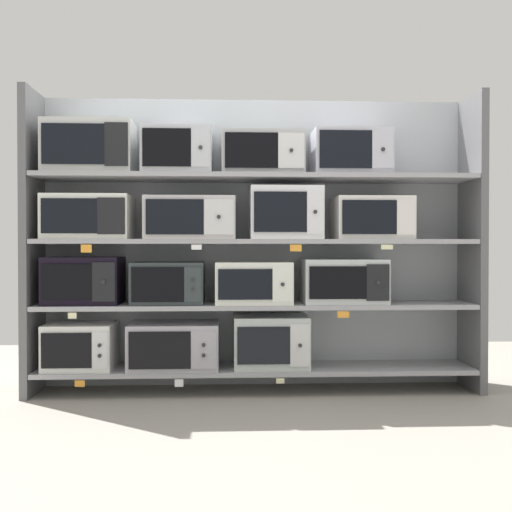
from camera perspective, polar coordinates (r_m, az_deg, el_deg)
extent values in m
cube|color=gray|center=(3.23, 0.87, -16.43)|extent=(6.83, 6.00, 0.02)
cube|color=#9EA3A8|center=(4.30, -0.14, 1.24)|extent=(3.03, 0.04, 1.96)
cube|color=#5B5B5E|center=(4.26, -19.79, 1.19)|extent=(0.05, 0.41, 1.96)
cube|color=#5B5B5E|center=(4.39, 19.19, 1.19)|extent=(0.05, 0.41, 1.96)
cube|color=#99999E|center=(4.16, 0.00, -10.30)|extent=(2.83, 0.41, 0.03)
cube|color=silver|center=(4.23, -15.73, -7.91)|extent=(0.43, 0.36, 0.29)
cube|color=black|center=(4.06, -16.95, -8.28)|extent=(0.31, 0.01, 0.22)
cube|color=silver|center=(4.02, -14.10, -8.37)|extent=(0.10, 0.01, 0.23)
cylinder|color=#262628|center=(4.02, -14.13, -8.85)|extent=(0.02, 0.01, 0.02)
cylinder|color=#262628|center=(4.01, -14.13, -7.93)|extent=(0.02, 0.01, 0.02)
cube|color=#A19CA7|center=(4.14, -7.47, -8.08)|extent=(0.58, 0.40, 0.29)
cube|color=black|center=(3.94, -8.80, -8.53)|extent=(0.38, 0.01, 0.23)
cube|color=#A19CA7|center=(3.93, -4.81, -8.57)|extent=(0.16, 0.01, 0.24)
cylinder|color=#262628|center=(3.92, -4.81, -9.05)|extent=(0.02, 0.01, 0.02)
cylinder|color=#262628|center=(3.91, -4.82, -8.12)|extent=(0.02, 0.01, 0.02)
cube|color=#B0B9B5|center=(4.13, 1.36, -7.79)|extent=(0.49, 0.36, 0.34)
cube|color=black|center=(3.95, 0.72, -8.20)|extent=(0.33, 0.01, 0.24)
cube|color=silver|center=(3.97, 4.04, -8.15)|extent=(0.12, 0.01, 0.27)
cylinder|color=#262628|center=(3.96, 4.06, -8.17)|extent=(0.02, 0.01, 0.02)
cube|color=orange|center=(4.06, -15.83, -11.17)|extent=(0.06, 0.00, 0.04)
cube|color=white|center=(3.97, -7.06, -11.47)|extent=(0.05, 0.00, 0.05)
cube|color=beige|center=(3.97, 2.24, -11.36)|extent=(0.05, 0.00, 0.03)
cube|color=#99999E|center=(4.10, 0.00, -4.54)|extent=(2.83, 0.41, 0.03)
cube|color=black|center=(4.18, -15.46, -2.17)|extent=(0.48, 0.35, 0.30)
cube|color=black|center=(4.03, -16.92, -2.29)|extent=(0.31, 0.01, 0.22)
cube|color=black|center=(3.98, -13.78, -2.32)|extent=(0.14, 0.01, 0.24)
cylinder|color=#262628|center=(3.97, -13.81, -2.32)|extent=(0.02, 0.01, 0.02)
cube|color=#2D3537|center=(4.10, -8.01, -2.44)|extent=(0.46, 0.37, 0.27)
cube|color=black|center=(3.92, -8.98, -2.60)|extent=(0.33, 0.01, 0.22)
cube|color=#2D3537|center=(3.90, -5.81, -2.61)|extent=(0.11, 0.01, 0.22)
cylinder|color=#262628|center=(3.89, -5.81, -3.06)|extent=(0.02, 0.01, 0.02)
cylinder|color=#262628|center=(3.89, -5.81, -2.18)|extent=(0.02, 0.01, 0.02)
cube|color=silver|center=(4.09, -0.26, -2.44)|extent=(0.49, 0.39, 0.27)
cube|color=black|center=(3.88, -0.98, -2.61)|extent=(0.34, 0.01, 0.19)
cube|color=silver|center=(3.90, 2.43, -2.60)|extent=(0.13, 0.01, 0.22)
cylinder|color=#262628|center=(3.89, 2.45, -2.61)|extent=(0.02, 0.01, 0.02)
cube|color=#B6BCBD|center=(4.15, 7.94, -2.27)|extent=(0.54, 0.39, 0.29)
cube|color=black|center=(3.95, 7.52, -2.44)|extent=(0.36, 0.01, 0.21)
cube|color=black|center=(4.00, 11.10, -2.40)|extent=(0.14, 0.01, 0.23)
cylinder|color=#262628|center=(3.99, 11.13, -2.41)|extent=(0.02, 0.01, 0.02)
cube|color=beige|center=(4.01, -16.47, -5.26)|extent=(0.05, 0.00, 0.04)
cube|color=orange|center=(3.96, 8.00, -5.32)|extent=(0.07, 0.00, 0.04)
cube|color=#99999E|center=(4.08, 0.00, 1.33)|extent=(2.83, 0.41, 0.03)
cube|color=silver|center=(4.18, -15.04, 3.44)|extent=(0.54, 0.37, 0.28)
cube|color=black|center=(4.01, -16.73, 3.54)|extent=(0.34, 0.01, 0.22)
cube|color=black|center=(3.96, -13.13, 3.59)|extent=(0.17, 0.01, 0.23)
cube|color=#B8B2B5|center=(4.09, -5.99, 3.45)|extent=(0.58, 0.40, 0.27)
cube|color=black|center=(3.88, -7.44, 3.58)|extent=(0.36, 0.01, 0.22)
cube|color=silver|center=(3.87, -3.43, 3.59)|extent=(0.18, 0.01, 0.22)
cylinder|color=#262628|center=(3.86, -3.43, 3.60)|extent=(0.02, 0.01, 0.02)
cube|color=silver|center=(4.10, 2.66, 3.90)|extent=(0.46, 0.41, 0.34)
cube|color=black|center=(3.89, 2.26, 4.06)|extent=(0.33, 0.01, 0.25)
cube|color=silver|center=(3.91, 5.43, 4.04)|extent=(0.10, 0.01, 0.27)
cylinder|color=#262628|center=(3.90, 5.45, 4.05)|extent=(0.02, 0.01, 0.02)
cube|color=silver|center=(4.19, 10.54, 3.41)|extent=(0.50, 0.34, 0.28)
cube|color=black|center=(4.01, 10.35, 3.53)|extent=(0.35, 0.01, 0.22)
cube|color=silver|center=(4.07, 13.56, 3.48)|extent=(0.12, 0.01, 0.22)
cube|color=orange|center=(3.96, -15.27, 0.67)|extent=(0.07, 0.00, 0.05)
cube|color=white|center=(3.87, -5.47, 0.82)|extent=(0.06, 0.00, 0.03)
cube|color=orange|center=(3.89, 3.66, 0.74)|extent=(0.07, 0.00, 0.04)
cube|color=beige|center=(4.00, 11.90, 0.81)|extent=(0.07, 0.00, 0.03)
cube|color=#99999E|center=(4.10, 0.00, 7.19)|extent=(2.83, 0.41, 0.03)
cube|color=beige|center=(4.22, -14.94, 9.50)|extent=(0.56, 0.34, 0.34)
cube|color=black|center=(4.06, -16.41, 9.83)|extent=(0.38, 0.01, 0.25)
cube|color=black|center=(4.01, -12.68, 9.96)|extent=(0.14, 0.01, 0.27)
cube|color=#B8BAC4|center=(4.13, -7.15, 9.41)|extent=(0.44, 0.38, 0.29)
cube|color=black|center=(3.94, -8.17, 9.82)|extent=(0.30, 0.01, 0.24)
cube|color=#B8BAC4|center=(3.93, -5.10, 9.86)|extent=(0.12, 0.01, 0.24)
cylinder|color=#262628|center=(3.92, -5.11, 9.88)|extent=(0.02, 0.01, 0.02)
cube|color=#A5A6A8|center=(4.13, 0.59, 9.30)|extent=(0.53, 0.33, 0.28)
cube|color=black|center=(3.96, -0.41, 9.66)|extent=(0.33, 0.01, 0.22)
cube|color=silver|center=(3.97, 3.24, 9.62)|extent=(0.17, 0.01, 0.22)
cylinder|color=#262628|center=(3.97, 3.25, 9.64)|extent=(0.02, 0.01, 0.02)
cube|color=#B7B6C3|center=(4.20, 8.59, 9.25)|extent=(0.50, 0.36, 0.29)
cube|color=black|center=(4.01, 8.22, 9.66)|extent=(0.33, 0.01, 0.24)
cube|color=#B7B6C3|center=(4.06, 11.52, 9.53)|extent=(0.14, 0.01, 0.23)
cylinder|color=#262628|center=(4.05, 11.55, 9.55)|extent=(0.02, 0.01, 0.02)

